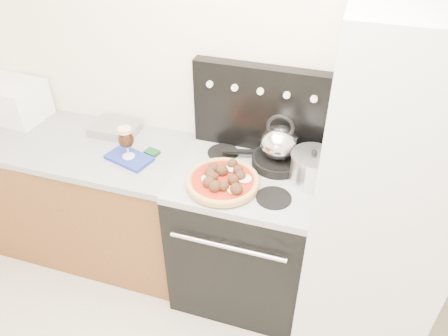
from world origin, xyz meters
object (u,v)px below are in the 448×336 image
at_px(base_cabinet, 86,199).
at_px(toaster_oven, 13,100).
at_px(pizza_pan, 223,185).
at_px(pizza, 223,180).
at_px(tea_kettle, 279,140).
at_px(fridge, 384,199).
at_px(oven_mitt, 129,158).
at_px(skillet, 277,161).
at_px(stock_pot, 312,169).
at_px(stove_body, 244,237).
at_px(beer_glass, 127,143).

relative_size(base_cabinet, toaster_oven, 3.78).
bearing_deg(base_cabinet, pizza_pan, -8.69).
bearing_deg(pizza, toaster_oven, 168.76).
height_order(base_cabinet, tea_kettle, tea_kettle).
distance_m(fridge, oven_mitt, 1.38).
height_order(toaster_oven, skillet, toaster_oven).
bearing_deg(toaster_oven, stock_pot, 0.74).
height_order(pizza, skillet, pizza).
bearing_deg(stock_pot, pizza, -158.46).
xyz_separation_m(pizza, tea_kettle, (0.23, 0.26, 0.12)).
height_order(base_cabinet, stock_pot, stock_pot).
distance_m(stove_body, fridge, 0.87).
height_order(fridge, skillet, fridge).
relative_size(pizza, stock_pot, 1.71).
distance_m(stove_body, pizza_pan, 0.51).
distance_m(base_cabinet, tea_kettle, 1.41).
bearing_deg(stock_pot, oven_mitt, -175.16).
xyz_separation_m(base_cabinet, fridge, (1.80, -0.05, 0.52)).
bearing_deg(beer_glass, toaster_oven, 166.83).
distance_m(base_cabinet, stock_pot, 1.55).
bearing_deg(pizza, tea_kettle, 48.57).
relative_size(fridge, oven_mitt, 7.43).
xyz_separation_m(pizza_pan, skillet, (0.23, 0.26, 0.02)).
xyz_separation_m(stove_body, pizza_pan, (-0.09, -0.13, 0.49)).
xyz_separation_m(base_cabinet, pizza_pan, (1.01, -0.15, 0.50)).
relative_size(tea_kettle, stock_pot, 1.00).
xyz_separation_m(beer_glass, pizza_pan, (0.58, -0.08, -0.09)).
bearing_deg(stock_pot, pizza_pan, -158.46).
height_order(oven_mitt, pizza_pan, pizza_pan).
distance_m(pizza_pan, pizza, 0.03).
relative_size(oven_mitt, pizza_pan, 0.75).
bearing_deg(base_cabinet, toaster_oven, 163.67).
bearing_deg(oven_mitt, toaster_oven, 166.83).
bearing_deg(stock_pot, beer_glass, -175.16).
height_order(base_cabinet, toaster_oven, toaster_oven).
bearing_deg(skillet, fridge, -15.70).
relative_size(skillet, tea_kettle, 1.27).
bearing_deg(pizza_pan, beer_glass, 171.86).
height_order(pizza_pan, pizza, pizza).
xyz_separation_m(toaster_oven, pizza, (1.50, -0.30, -0.06)).
relative_size(stove_body, tea_kettle, 3.98).
bearing_deg(stock_pot, tea_kettle, 154.53).
xyz_separation_m(toaster_oven, tea_kettle, (1.73, -0.04, 0.06)).
distance_m(oven_mitt, pizza, 0.59).
height_order(toaster_oven, oven_mitt, toaster_oven).
bearing_deg(beer_glass, stove_body, 3.88).
xyz_separation_m(toaster_oven, stock_pot, (1.93, -0.13, -0.02)).
bearing_deg(toaster_oven, base_cabinet, -11.74).
xyz_separation_m(base_cabinet, oven_mitt, (0.43, -0.07, 0.48)).
height_order(base_cabinet, stove_body, stove_body).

